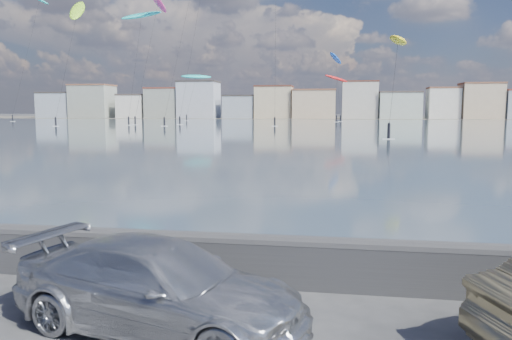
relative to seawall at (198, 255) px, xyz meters
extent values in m
cube|color=#364B5F|center=(0.00, 88.80, -0.58)|extent=(500.00, 177.00, 0.00)
cube|color=#4C473D|center=(0.00, 197.30, -0.57)|extent=(500.00, 60.00, 0.00)
cube|color=#28282B|center=(0.00, 0.00, -0.13)|extent=(400.00, 0.35, 0.90)
cylinder|color=#28282B|center=(0.00, 0.00, 0.32)|extent=(400.00, 0.36, 0.36)
cube|color=#9EA8B7|center=(-112.00, 183.30, 4.42)|extent=(14.00, 11.00, 10.00)
cube|color=#383330|center=(-112.00, 183.30, 9.72)|extent=(14.28, 11.22, 0.60)
cube|color=gray|center=(-96.50, 183.30, 5.92)|extent=(16.00, 12.00, 13.00)
cube|color=brown|center=(-96.50, 183.30, 12.72)|extent=(16.32, 12.24, 0.60)
cube|color=white|center=(-79.00, 183.30, 3.92)|extent=(11.00, 10.00, 9.00)
cube|color=#4C423D|center=(-79.00, 183.30, 8.72)|extent=(11.22, 10.20, 0.60)
cube|color=gray|center=(-66.00, 183.30, 5.17)|extent=(13.00, 11.00, 11.50)
cube|color=brown|center=(-66.00, 183.30, 11.22)|extent=(13.26, 11.22, 0.60)
cube|color=#B2B7C6|center=(-51.50, 183.30, 6.42)|extent=(15.00, 12.00, 14.00)
cube|color=#383330|center=(-51.50, 183.30, 13.72)|extent=(15.30, 12.24, 0.60)
cube|color=#9EA8B7|center=(-35.00, 183.30, 3.67)|extent=(12.00, 10.00, 8.50)
cube|color=#383330|center=(-35.00, 183.30, 8.22)|extent=(12.24, 10.20, 0.60)
cube|color=beige|center=(-21.50, 183.30, 5.42)|extent=(14.00, 11.00, 12.00)
cube|color=#562D23|center=(-21.50, 183.30, 11.72)|extent=(14.28, 11.22, 0.60)
cube|color=#CCB293|center=(-6.00, 183.30, 4.67)|extent=(16.00, 13.00, 10.50)
cube|color=brown|center=(-6.00, 183.30, 10.22)|extent=(16.32, 13.26, 0.60)
cube|color=beige|center=(11.00, 183.30, 6.17)|extent=(13.00, 10.00, 13.50)
cube|color=#562D23|center=(11.00, 183.30, 13.22)|extent=(13.26, 10.20, 0.60)
cube|color=#B7C6BC|center=(25.50, 183.30, 4.17)|extent=(15.00, 12.00, 9.50)
cube|color=#4C423D|center=(25.50, 183.30, 9.22)|extent=(15.30, 12.24, 0.60)
cube|color=white|center=(41.00, 183.30, 4.92)|extent=(11.00, 9.00, 11.00)
cube|color=brown|center=(41.00, 183.30, 10.72)|extent=(11.22, 9.18, 0.60)
cube|color=#CCB293|center=(54.00, 183.30, 5.67)|extent=(14.00, 11.00, 12.50)
cube|color=brown|center=(54.00, 183.30, 12.22)|extent=(14.28, 11.22, 0.60)
imported|color=#BABCC2|center=(0.01, -2.25, 0.14)|extent=(5.34, 3.22, 1.45)
cube|color=white|center=(-32.99, 101.22, -0.53)|extent=(1.40, 0.42, 0.08)
cylinder|color=black|center=(-32.99, 101.22, 0.37)|extent=(0.36, 0.36, 1.70)
sphere|color=black|center=(-32.99, 101.22, 1.27)|extent=(0.28, 0.28, 0.28)
cylinder|color=black|center=(-32.20, 108.91, 17.04)|extent=(1.60, 15.40, 32.65)
ellipsoid|color=#8CD826|center=(-56.17, 99.41, 25.31)|extent=(4.64, 9.29, 6.77)
cube|color=white|center=(-55.36, 86.91, -0.53)|extent=(1.40, 0.42, 0.08)
cylinder|color=black|center=(-55.36, 86.91, 0.37)|extent=(0.36, 0.36, 1.70)
sphere|color=black|center=(-55.36, 86.91, 1.27)|extent=(0.28, 0.28, 0.28)
cylinder|color=black|center=(-55.77, 93.16, 13.01)|extent=(0.85, 12.52, 24.60)
ellipsoid|color=#19BFBF|center=(-44.03, 107.44, 25.34)|extent=(9.58, 9.27, 4.22)
cube|color=white|center=(-43.16, 96.01, -0.53)|extent=(1.40, 0.42, 0.08)
cylinder|color=black|center=(-43.16, 96.01, 0.37)|extent=(0.36, 0.36, 1.70)
sphere|color=black|center=(-43.16, 96.01, 1.27)|extent=(0.28, 0.28, 0.28)
cylinder|color=black|center=(-43.59, 101.72, 13.03)|extent=(0.90, 11.46, 24.64)
ellipsoid|color=#19BFBF|center=(-42.88, 149.91, 13.54)|extent=(10.34, 6.37, 1.90)
cube|color=white|center=(-43.11, 139.35, -0.53)|extent=(1.40, 0.42, 0.08)
cylinder|color=black|center=(-43.11, 139.35, 0.37)|extent=(0.36, 0.36, 1.70)
sphere|color=black|center=(-43.11, 139.35, 1.27)|extent=(0.28, 0.28, 0.28)
cylinder|color=black|center=(-43.00, 144.63, 7.13)|extent=(0.27, 10.58, 12.84)
ellipsoid|color=yellow|center=(10.92, 63.60, 12.47)|extent=(3.59, 9.11, 2.22)
cube|color=white|center=(8.83, 51.32, -0.53)|extent=(1.40, 0.42, 0.08)
cylinder|color=black|center=(8.83, 51.32, 0.37)|extent=(0.36, 0.36, 1.70)
sphere|color=black|center=(8.83, 51.32, 1.27)|extent=(0.28, 0.28, 0.28)
cylinder|color=black|center=(9.87, 57.46, 6.60)|extent=(2.12, 12.30, 11.78)
cube|color=white|center=(-10.19, 94.84, -0.53)|extent=(1.40, 0.42, 0.08)
cylinder|color=black|center=(-10.19, 94.84, 0.37)|extent=(0.36, 0.36, 1.70)
sphere|color=black|center=(-10.19, 94.84, 1.27)|extent=(0.28, 0.28, 0.28)
cylinder|color=black|center=(-10.87, 100.86, 16.37)|extent=(1.38, 12.07, 31.31)
ellipsoid|color=red|center=(2.26, 145.54, 12.24)|extent=(8.31, 7.07, 3.15)
cube|color=white|center=(2.55, 130.98, -0.53)|extent=(1.40, 0.42, 0.08)
cylinder|color=black|center=(2.55, 130.98, 0.37)|extent=(0.36, 0.36, 1.70)
sphere|color=black|center=(2.55, 130.98, 1.27)|extent=(0.28, 0.28, 0.28)
cylinder|color=black|center=(2.40, 138.26, 6.48)|extent=(0.31, 14.57, 11.55)
cube|color=white|center=(-33.17, 91.31, -0.53)|extent=(1.40, 0.42, 0.08)
cylinder|color=black|center=(-33.17, 91.31, 0.37)|extent=(0.36, 0.36, 1.70)
sphere|color=black|center=(-33.17, 91.31, 1.27)|extent=(0.28, 0.28, 0.28)
cylinder|color=black|center=(-31.51, 99.14, 18.92)|extent=(3.37, 15.69, 36.41)
ellipsoid|color=#19BFBF|center=(-89.54, 137.96, 36.88)|extent=(7.47, 3.94, 4.43)
cube|color=white|center=(-91.22, 123.82, -0.53)|extent=(1.40, 0.42, 0.08)
cylinder|color=black|center=(-91.22, 123.82, 0.37)|extent=(0.36, 0.36, 1.70)
sphere|color=black|center=(-91.22, 123.82, 1.27)|extent=(0.28, 0.28, 0.28)
cylinder|color=black|center=(-90.38, 130.89, 18.80)|extent=(1.72, 14.18, 36.18)
ellipsoid|color=#E5338C|center=(-39.24, 105.95, 27.95)|extent=(3.00, 9.58, 5.00)
cube|color=white|center=(-42.69, 98.51, -0.53)|extent=(1.40, 0.42, 0.08)
cylinder|color=black|center=(-42.69, 98.51, 0.37)|extent=(0.36, 0.36, 1.70)
sphere|color=black|center=(-42.69, 98.51, 1.27)|extent=(0.28, 0.28, 0.28)
cylinder|color=black|center=(-40.97, 102.23, 14.33)|extent=(3.49, 7.48, 27.24)
ellipsoid|color=blue|center=(1.96, 144.39, 18.14)|extent=(4.90, 7.77, 4.00)
cube|color=white|center=(3.73, 137.86, -0.53)|extent=(1.40, 0.42, 0.08)
cylinder|color=black|center=(3.73, 137.86, 0.37)|extent=(0.36, 0.36, 1.70)
sphere|color=black|center=(3.73, 137.86, 1.27)|extent=(0.28, 0.28, 0.28)
cylinder|color=black|center=(2.84, 141.12, 9.43)|extent=(1.81, 6.57, 17.43)
camera|label=1|loc=(2.77, -9.59, 2.96)|focal=35.00mm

